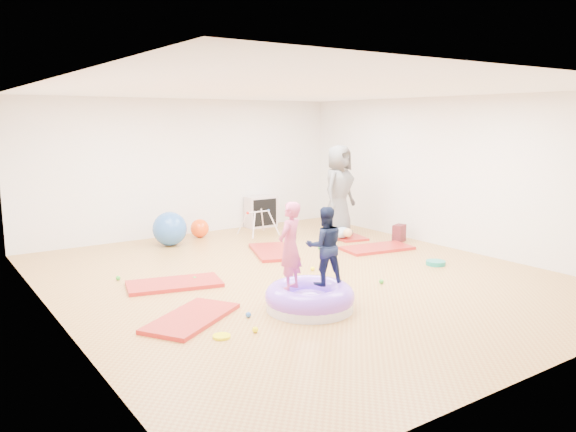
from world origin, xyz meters
TOP-DOWN VIEW (x-y plane):
  - room at (0.00, 0.00)m, footprint 7.01×8.01m
  - gym_mat_front_left at (-2.18, -0.82)m, footprint 1.42×1.22m
  - gym_mat_mid_left at (-1.77, 0.63)m, footprint 1.45×0.96m
  - gym_mat_center_back at (0.50, 1.50)m, footprint 1.09×1.48m
  - gym_mat_right at (2.25, 0.66)m, footprint 1.38×0.85m
  - gym_mat_rear_right at (2.51, 1.88)m, footprint 0.75×1.17m
  - inflatable_cushion at (-0.77, -1.31)m, footprint 1.14×1.14m
  - child_pink at (-1.01, -1.21)m, footprint 0.48×0.42m
  - child_navy at (-0.52, -1.29)m, footprint 0.60×0.55m
  - adult_caregiver at (2.38, 1.95)m, footprint 1.04×0.86m
  - infant at (2.25, 1.62)m, footprint 0.38×0.39m
  - ball_pit_balls at (-0.26, 0.07)m, footprint 4.31×3.20m
  - exercise_ball_blue at (-0.77, 3.16)m, footprint 0.65×0.65m
  - exercise_ball_orange at (0.03, 3.53)m, footprint 0.38×0.38m
  - infant_play_gym at (1.11, 2.99)m, footprint 0.68×0.64m
  - cube_shelf at (1.67, 3.79)m, footprint 0.69×0.34m
  - balance_disc at (2.27, -0.72)m, footprint 0.32×0.32m
  - backpack at (3.10, 0.93)m, footprint 0.33×0.27m
  - yellow_toy at (-2.14, -1.51)m, footprint 0.20×0.20m

SIDE VIEW (x-z plane):
  - yellow_toy at x=-2.14m, z-range 0.00..0.03m
  - gym_mat_rear_right at x=2.51m, z-range 0.00..0.04m
  - gym_mat_front_left at x=-2.18m, z-range 0.00..0.05m
  - gym_mat_right at x=2.25m, z-range 0.00..0.05m
  - gym_mat_center_back at x=0.50m, z-range 0.00..0.06m
  - gym_mat_mid_left at x=-1.77m, z-range 0.00..0.06m
  - ball_pit_balls at x=-0.26m, z-range 0.00..0.07m
  - balance_disc at x=2.27m, z-range 0.00..0.07m
  - inflatable_cushion at x=-0.77m, z-range -0.04..0.32m
  - infant at x=2.25m, z-range 0.05..0.27m
  - backpack at x=3.10m, z-range 0.00..0.33m
  - exercise_ball_orange at x=0.03m, z-range 0.00..0.38m
  - exercise_ball_blue at x=-0.77m, z-range 0.00..0.65m
  - infant_play_gym at x=1.11m, z-range 0.09..0.60m
  - cube_shelf at x=1.67m, z-range 0.00..0.69m
  - child_navy at x=-0.52m, z-range 0.33..1.34m
  - child_pink at x=-1.01m, z-range 0.33..1.44m
  - adult_caregiver at x=2.38m, z-range 0.04..1.88m
  - room at x=0.00m, z-range 0.00..2.80m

